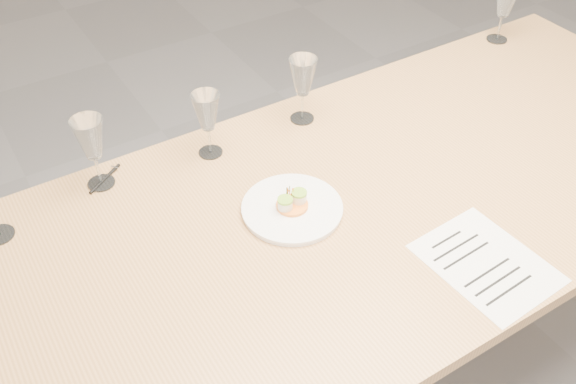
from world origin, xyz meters
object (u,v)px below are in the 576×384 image
wine_glass_1 (91,140)px  wine_glass_2 (207,113)px  ballpoint_pen (105,178)px  dining_table (360,216)px  recipe_sheet (486,263)px  wine_glass_4 (506,1)px  dinner_plate (292,208)px  wine_glass_3 (303,78)px

wine_glass_1 → wine_glass_2: wine_glass_1 is taller
ballpoint_pen → wine_glass_1: 0.14m
wine_glass_1 → wine_glass_2: (0.31, -0.04, -0.01)m
dining_table → recipe_sheet: recipe_sheet is taller
wine_glass_1 → dining_table: bearing=-36.5°
recipe_sheet → wine_glass_4: bearing=39.9°
dining_table → dinner_plate: dinner_plate is taller
dinner_plate → recipe_sheet: 0.49m
wine_glass_3 → wine_glass_4: (0.87, 0.04, 0.00)m
wine_glass_1 → ballpoint_pen: bearing=34.6°
dinner_plate → recipe_sheet: dinner_plate is taller
recipe_sheet → wine_glass_4: wine_glass_4 is taller
wine_glass_1 → wine_glass_4: wine_glass_4 is taller
wine_glass_3 → wine_glass_2: bearing=-179.5°
wine_glass_1 → wine_glass_2: bearing=-6.5°
dinner_plate → wine_glass_1: (-0.38, 0.36, 0.13)m
ballpoint_pen → wine_glass_2: size_ratio=0.58×
recipe_sheet → wine_glass_2: wine_glass_2 is taller
dining_table → wine_glass_2: size_ratio=12.32×
ballpoint_pen → dinner_plate: bearing=-79.7°
dining_table → wine_glass_4: 1.04m
wine_glass_1 → wine_glass_3: size_ratio=1.01×
dining_table → wine_glass_4: bearing=24.8°
ballpoint_pen → recipe_sheet: bearing=-83.5°
ballpoint_pen → wine_glass_3: wine_glass_3 is taller
dining_table → ballpoint_pen: bearing=142.2°
ballpoint_pen → wine_glass_4: bearing=-34.1°
dinner_plate → wine_glass_1: wine_glass_1 is taller
wine_glass_1 → wine_glass_3: 0.62m
recipe_sheet → wine_glass_3: bearing=90.6°
dinner_plate → ballpoint_pen: dinner_plate is taller
wine_glass_2 → wine_glass_3: (0.31, 0.00, 0.01)m
dinner_plate → wine_glass_3: size_ratio=1.26×
recipe_sheet → dinner_plate: bearing=123.3°
wine_glass_4 → dinner_plate: bearing=-161.4°
wine_glass_1 → wine_glass_2: size_ratio=1.07×
dinner_plate → wine_glass_4: bearing=18.6°
dinner_plate → wine_glass_2: size_ratio=1.33×
dining_table → ballpoint_pen: ballpoint_pen is taller
ballpoint_pen → wine_glass_3: bearing=-38.1°
wine_glass_1 → wine_glass_2: 0.31m
dining_table → recipe_sheet: (0.11, -0.34, 0.07)m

